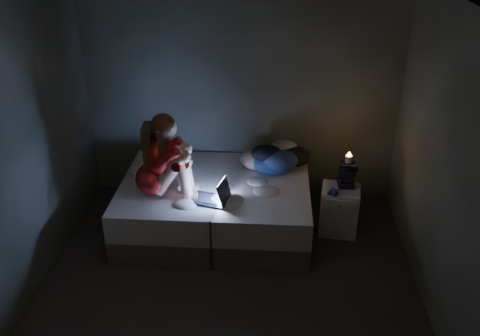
# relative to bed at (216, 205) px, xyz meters

# --- Properties ---
(floor) EXTENTS (3.60, 3.80, 0.02)m
(floor) POSITION_rel_bed_xyz_m (0.23, -1.10, -0.29)
(floor) COLOR #312B27
(floor) RESTS_ON ground
(ceiling) EXTENTS (3.60, 3.80, 0.02)m
(ceiling) POSITION_rel_bed_xyz_m (0.23, -1.10, 2.33)
(ceiling) COLOR silver
(ceiling) RESTS_ON ground
(wall_back) EXTENTS (3.60, 0.02, 2.60)m
(wall_back) POSITION_rel_bed_xyz_m (0.23, 0.81, 1.02)
(wall_back) COLOR #3E4038
(wall_back) RESTS_ON ground
(wall_left) EXTENTS (0.02, 3.80, 2.60)m
(wall_left) POSITION_rel_bed_xyz_m (-1.58, -1.10, 1.02)
(wall_left) COLOR #3E4038
(wall_left) RESTS_ON ground
(wall_right) EXTENTS (0.02, 3.80, 2.60)m
(wall_right) POSITION_rel_bed_xyz_m (2.04, -1.10, 1.02)
(wall_right) COLOR #3E4038
(wall_right) RESTS_ON ground
(bed) EXTENTS (2.02, 1.51, 0.56)m
(bed) POSITION_rel_bed_xyz_m (0.00, 0.00, 0.00)
(bed) COLOR #B3AEA5
(bed) RESTS_ON ground
(pillow) EXTENTS (0.44, 0.32, 0.13)m
(pillow) POSITION_rel_bed_xyz_m (-0.68, 0.20, 0.34)
(pillow) COLOR white
(pillow) RESTS_ON bed
(woman) EXTENTS (0.58, 0.40, 0.90)m
(woman) POSITION_rel_bed_xyz_m (-0.60, -0.28, 0.73)
(woman) COLOR #8F0C05
(woman) RESTS_ON bed
(laptop) EXTENTS (0.43, 0.35, 0.27)m
(laptop) POSITION_rel_bed_xyz_m (-0.02, -0.37, 0.41)
(laptop) COLOR black
(laptop) RESTS_ON bed
(clothes_pile) EXTENTS (0.63, 0.54, 0.34)m
(clothes_pile) POSITION_rel_bed_xyz_m (0.62, 0.34, 0.45)
(clothes_pile) COLOR navy
(clothes_pile) RESTS_ON bed
(nightstand) EXTENTS (0.45, 0.41, 0.53)m
(nightstand) POSITION_rel_bed_xyz_m (1.35, 0.01, -0.01)
(nightstand) COLOR silver
(nightstand) RESTS_ON ground
(book_stack) EXTENTS (0.19, 0.25, 0.27)m
(book_stack) POSITION_rel_bed_xyz_m (1.41, 0.11, 0.39)
(book_stack) COLOR black
(book_stack) RESTS_ON nightstand
(candle) EXTENTS (0.07, 0.07, 0.08)m
(candle) POSITION_rel_bed_xyz_m (1.41, 0.11, 0.57)
(candle) COLOR beige
(candle) RESTS_ON book_stack
(phone) EXTENTS (0.12, 0.16, 0.01)m
(phone) POSITION_rel_bed_xyz_m (1.26, -0.09, 0.26)
(phone) COLOR black
(phone) RESTS_ON nightstand
(blue_orb) EXTENTS (0.08, 0.08, 0.08)m
(blue_orb) POSITION_rel_bed_xyz_m (1.28, -0.16, 0.30)
(blue_orb) COLOR #241991
(blue_orb) RESTS_ON nightstand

